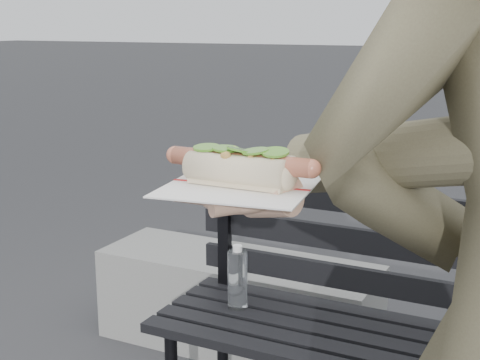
# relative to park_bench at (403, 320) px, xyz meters

# --- Properties ---
(park_bench) EXTENTS (1.50, 0.44, 0.88)m
(park_bench) POSITION_rel_park_bench_xyz_m (0.00, 0.00, 0.00)
(park_bench) COLOR black
(park_bench) RESTS_ON ground
(concrete_block) EXTENTS (1.20, 0.40, 0.40)m
(concrete_block) POSITION_rel_park_bench_xyz_m (-0.83, 0.56, -0.32)
(concrete_block) COLOR slate
(concrete_block) RESTS_ON ground
(held_hotdog) EXTENTS (0.63, 0.32, 0.20)m
(held_hotdog) POSITION_rel_park_bench_xyz_m (0.19, -0.99, 0.68)
(held_hotdog) COLOR brown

